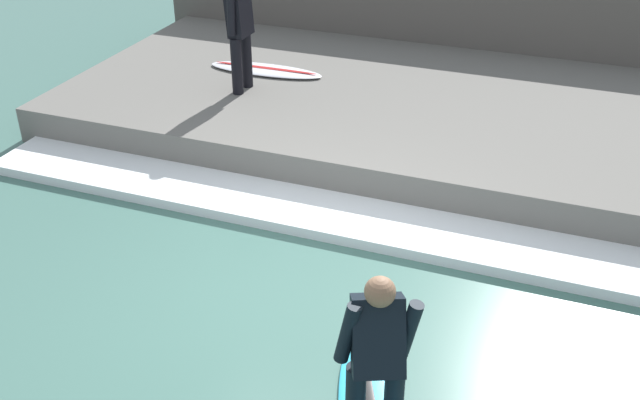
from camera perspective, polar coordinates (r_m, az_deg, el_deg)
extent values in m
plane|color=#426B60|center=(7.01, -1.73, -7.25)|extent=(28.00, 28.00, 0.00)
cube|color=#66635E|center=(10.20, 6.75, 6.68)|extent=(4.40, 9.23, 0.47)
cube|color=#544F49|center=(12.29, 9.88, 13.01)|extent=(0.50, 9.69, 1.46)
cube|color=white|center=(8.03, 1.90, -1.42)|extent=(0.85, 8.77, 0.12)
cylinder|color=black|center=(5.57, 5.66, -14.65)|extent=(0.15, 0.15, 0.58)
cylinder|color=black|center=(5.54, 2.72, -14.80)|extent=(0.15, 0.15, 0.58)
cube|color=black|center=(5.17, 4.43, -10.28)|extent=(0.52, 0.49, 0.59)
sphere|color=#846047|center=(4.93, 4.60, -6.98)|extent=(0.21, 0.21, 0.21)
cylinder|color=black|center=(5.17, 6.74, -9.89)|extent=(0.10, 0.19, 0.50)
cylinder|color=black|center=(5.13, 2.12, -10.10)|extent=(0.10, 0.19, 0.50)
cylinder|color=black|center=(10.28, -5.62, 10.58)|extent=(0.15, 0.15, 0.75)
cylinder|color=black|center=(10.05, -6.36, 10.08)|extent=(0.15, 0.15, 0.75)
cube|color=black|center=(9.96, -6.19, 13.88)|extent=(0.37, 0.26, 0.57)
cylinder|color=black|center=(10.13, -5.63, 14.38)|extent=(0.10, 0.12, 0.49)
cylinder|color=black|center=(9.78, -6.78, 13.74)|extent=(0.10, 0.12, 0.49)
ellipsoid|color=silver|center=(10.90, -4.17, 9.86)|extent=(0.52, 1.71, 0.06)
ellipsoid|color=#B21E1E|center=(10.88, -4.17, 10.02)|extent=(0.13, 1.56, 0.01)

